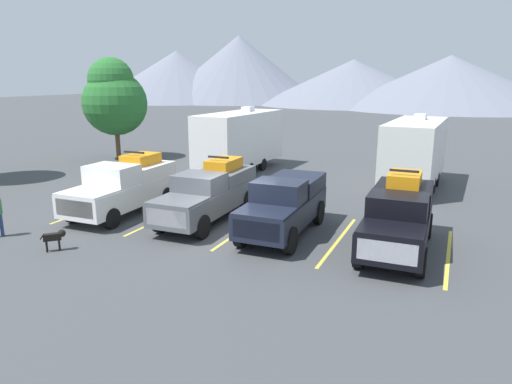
% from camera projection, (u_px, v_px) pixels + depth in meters
% --- Properties ---
extents(ground_plane, '(240.00, 240.00, 0.00)m').
position_uv_depth(ground_plane, '(235.00, 235.00, 17.10)').
color(ground_plane, '#3F4244').
extents(pickup_truck_a, '(2.28, 5.53, 2.53)m').
position_uv_depth(pickup_truck_a, '(124.00, 186.00, 19.81)').
color(pickup_truck_a, white).
rests_on(pickup_truck_a, ground).
extents(pickup_truck_b, '(2.12, 5.93, 2.48)m').
position_uv_depth(pickup_truck_b, '(209.00, 192.00, 18.82)').
color(pickup_truck_b, '#595B60').
rests_on(pickup_truck_b, ground).
extents(pickup_truck_c, '(2.12, 5.26, 2.12)m').
position_uv_depth(pickup_truck_c, '(285.00, 204.00, 17.08)').
color(pickup_truck_c, black).
rests_on(pickup_truck_c, ground).
extents(pickup_truck_d, '(2.16, 5.50, 2.60)m').
position_uv_depth(pickup_truck_d, '(399.00, 215.00, 15.46)').
color(pickup_truck_d, black).
rests_on(pickup_truck_d, ground).
extents(lot_stripe_a, '(0.12, 5.50, 0.01)m').
position_uv_depth(lot_stripe_a, '(99.00, 207.00, 20.81)').
color(lot_stripe_a, gold).
rests_on(lot_stripe_a, ground).
extents(lot_stripe_b, '(0.12, 5.50, 0.01)m').
position_uv_depth(lot_stripe_b, '(167.00, 216.00, 19.38)').
color(lot_stripe_b, gold).
rests_on(lot_stripe_b, ground).
extents(lot_stripe_c, '(0.12, 5.50, 0.01)m').
position_uv_depth(lot_stripe_c, '(246.00, 227.00, 17.95)').
color(lot_stripe_c, gold).
rests_on(lot_stripe_c, ground).
extents(lot_stripe_d, '(0.12, 5.50, 0.01)m').
position_uv_depth(lot_stripe_d, '(338.00, 240.00, 16.52)').
color(lot_stripe_d, gold).
rests_on(lot_stripe_d, ground).
extents(lot_stripe_e, '(0.12, 5.50, 0.01)m').
position_uv_depth(lot_stripe_e, '(448.00, 256.00, 15.09)').
color(lot_stripe_e, gold).
rests_on(lot_stripe_e, ground).
extents(camper_trailer_a, '(2.86, 8.58, 3.92)m').
position_uv_depth(camper_trailer_a, '(240.00, 138.00, 28.31)').
color(camper_trailer_a, white).
rests_on(camper_trailer_a, ground).
extents(camper_trailer_b, '(2.80, 8.26, 3.81)m').
position_uv_depth(camper_trailer_b, '(415.00, 150.00, 24.10)').
color(camper_trailer_b, silver).
rests_on(camper_trailer_b, ground).
extents(dog, '(0.64, 0.63, 0.72)m').
position_uv_depth(dog, '(56.00, 237.00, 15.45)').
color(dog, black).
rests_on(dog, ground).
extents(tree_a, '(4.47, 4.47, 7.07)m').
position_uv_depth(tree_a, '(114.00, 97.00, 32.16)').
color(tree_a, brown).
rests_on(tree_a, ground).
extents(mountain_ridge, '(159.81, 52.27, 17.65)m').
position_uv_depth(mountain_ridge, '(416.00, 73.00, 95.30)').
color(mountain_ridge, slate).
rests_on(mountain_ridge, ground).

